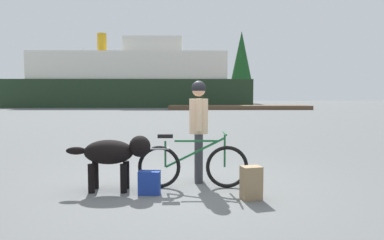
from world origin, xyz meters
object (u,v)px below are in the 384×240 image
Objects in this scene: dog at (114,153)px; ferry_boat at (132,81)px; bicycle at (192,165)px; person_cyclist at (199,121)px; sailboat_moored at (85,102)px; backpack at (251,183)px; handbag_pannier at (149,183)px.

ferry_boat reaches higher than dog.
person_cyclist is at bearing 74.51° from bicycle.
dog is at bearing -73.15° from sailboat_moored.
person_cyclist is 3.62× the size of backpack.
backpack is 1.35× the size of handbag_pannier.
ferry_boat is (-7.73, 38.10, 2.88)m from backpack.
person_cyclist reaches higher than dog.
person_cyclist reaches higher than bicycle.
handbag_pannier is at bearing -80.63° from ferry_boat.
handbag_pannier is at bearing -72.52° from sailboat_moored.
person_cyclist is 1.39m from handbag_pannier.
handbag_pannier is at bearing -20.29° from dog.
handbag_pannier is 0.05× the size of sailboat_moored.
person_cyclist is at bearing -71.24° from sailboat_moored.
person_cyclist is at bearing 124.68° from backpack.
backpack is at bearing -10.41° from handbag_pannier.
bicycle is at bearing 143.35° from backpack.
dog is 0.73m from handbag_pannier.
sailboat_moored is at bearing 151.58° from ferry_boat.
dog is 38.13m from ferry_boat.
sailboat_moored is at bearing 108.44° from bicycle.
bicycle is 0.76m from handbag_pannier.
ferry_boat reaches higher than handbag_pannier.
handbag_pannier is (-0.77, -0.77, -0.87)m from person_cyclist.
backpack is 44.27m from sailboat_moored.
bicycle is at bearing 6.61° from dog.
sailboat_moored is at bearing 106.85° from dog.
handbag_pannier is (0.57, -0.21, -0.41)m from dog.
backpack reaches higher than handbag_pannier.
backpack is at bearing -70.79° from sailboat_moored.
handbag_pannier is at bearing -151.62° from bicycle.
bicycle is 1.05m from backpack.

